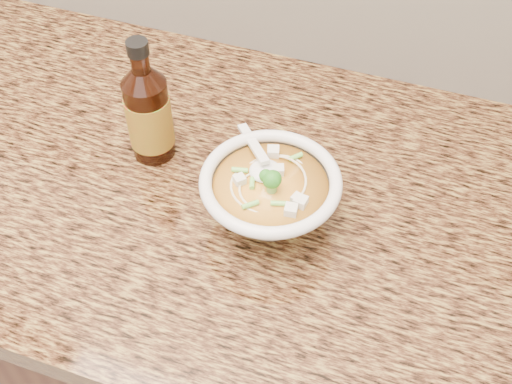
% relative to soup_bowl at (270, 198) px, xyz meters
% --- Properties ---
extents(cabinet, '(4.00, 0.65, 0.86)m').
position_rel_soup_bowl_xyz_m(cabinet, '(-0.29, 0.05, -0.51)').
color(cabinet, black).
rests_on(cabinet, ground).
extents(counter_slab, '(4.00, 0.68, 0.04)m').
position_rel_soup_bowl_xyz_m(counter_slab, '(-0.29, 0.05, -0.06)').
color(counter_slab, olive).
rests_on(counter_slab, cabinet).
extents(soup_bowl, '(0.19, 0.19, 0.10)m').
position_rel_soup_bowl_xyz_m(soup_bowl, '(0.00, 0.00, 0.00)').
color(soup_bowl, white).
rests_on(soup_bowl, counter_slab).
extents(hot_sauce_bottle, '(0.08, 0.08, 0.20)m').
position_rel_soup_bowl_xyz_m(hot_sauce_bottle, '(-0.21, 0.07, 0.03)').
color(hot_sauce_bottle, black).
rests_on(hot_sauce_bottle, counter_slab).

